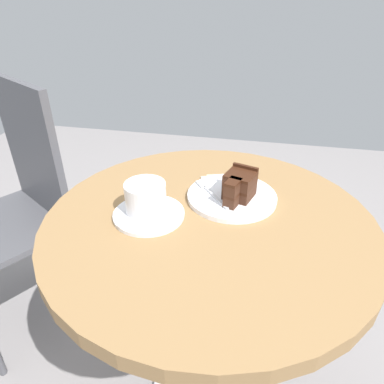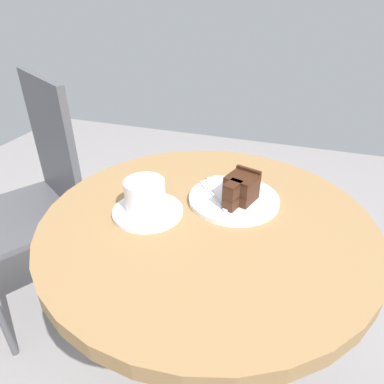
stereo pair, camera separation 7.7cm
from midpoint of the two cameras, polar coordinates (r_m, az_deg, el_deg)
name	(u,v)px [view 1 (the left image)]	position (r m, az deg, el deg)	size (l,w,h in m)	color
cafe_table	(208,257)	(0.83, -0.05, -10.84)	(0.73, 0.73, 0.70)	olive
saucer	(149,214)	(0.76, -10.05, -3.77)	(0.16, 0.16, 0.01)	white
coffee_cup	(146,196)	(0.75, -10.60, -0.83)	(0.12, 0.09, 0.07)	white
teaspoon	(134,225)	(0.73, -12.64, -5.55)	(0.02, 0.09, 0.00)	silver
cake_plate	(232,196)	(0.82, 3.99, -0.83)	(0.21, 0.21, 0.01)	white
cake_slice	(239,186)	(0.79, 5.06, 0.94)	(0.10, 0.08, 0.07)	#422619
fork	(209,191)	(0.82, 0.19, 0.16)	(0.12, 0.10, 0.00)	silver
napkin	(230,185)	(0.87, 3.89, 1.08)	(0.15, 0.17, 0.00)	beige
cafe_chair	(17,197)	(1.31, -28.66, -0.77)	(0.52, 0.52, 0.90)	#4C4C51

